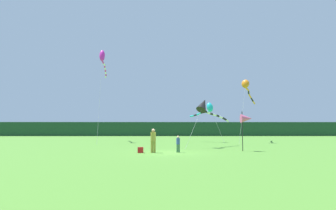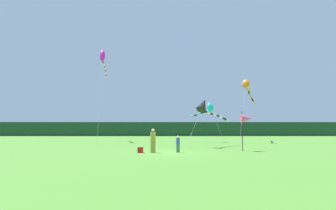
% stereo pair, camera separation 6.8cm
% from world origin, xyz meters
% --- Properties ---
extents(ground_plane, '(120.00, 120.00, 0.00)m').
position_xyz_m(ground_plane, '(0.00, 0.00, 0.00)').
color(ground_plane, '#4C842D').
extents(distant_treeline, '(108.00, 3.86, 3.14)m').
position_xyz_m(distant_treeline, '(0.00, 45.00, 1.57)').
color(distant_treeline, '#1E4228').
rests_on(distant_treeline, ground).
extents(person_adult, '(0.39, 0.39, 1.78)m').
position_xyz_m(person_adult, '(-1.16, -0.16, 0.99)').
color(person_adult, olive).
rests_on(person_adult, ground).
extents(person_child, '(0.27, 0.27, 1.25)m').
position_xyz_m(person_child, '(0.71, 0.15, 0.70)').
color(person_child, '#3F724C').
rests_on(person_child, ground).
extents(cooler_box, '(0.40, 0.35, 0.42)m').
position_xyz_m(cooler_box, '(-2.09, -0.18, 0.21)').
color(cooler_box, red).
rests_on(cooler_box, ground).
extents(banner_flag_pole, '(0.90, 0.70, 3.16)m').
position_xyz_m(banner_flag_pole, '(6.26, 1.39, 2.57)').
color(banner_flag_pole, black).
rests_on(banner_flag_pole, ground).
extents(kite_orange, '(4.81, 9.10, 8.04)m').
position_xyz_m(kite_orange, '(10.28, 15.05, 7.07)').
color(kite_orange, '#B2B2B2').
rests_on(kite_orange, ground).
extents(kite_cyan, '(3.89, 4.23, 5.18)m').
position_xyz_m(kite_cyan, '(5.29, 15.24, 4.36)').
color(kite_cyan, '#B2B2B2').
rests_on(kite_cyan, ground).
extents(kite_magenta, '(1.42, 10.23, 12.19)m').
position_xyz_m(kite_magenta, '(-8.62, 16.10, 11.04)').
color(kite_magenta, '#B2B2B2').
rests_on(kite_magenta, ground).
extents(kite_black, '(5.07, 5.63, 4.83)m').
position_xyz_m(kite_black, '(3.53, 5.66, 3.90)').
color(kite_black, '#B2B2B2').
rests_on(kite_black, ground).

